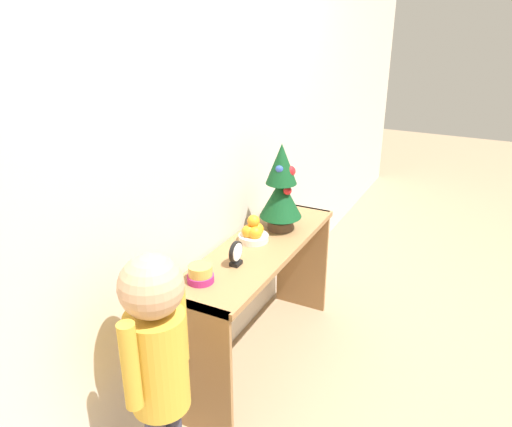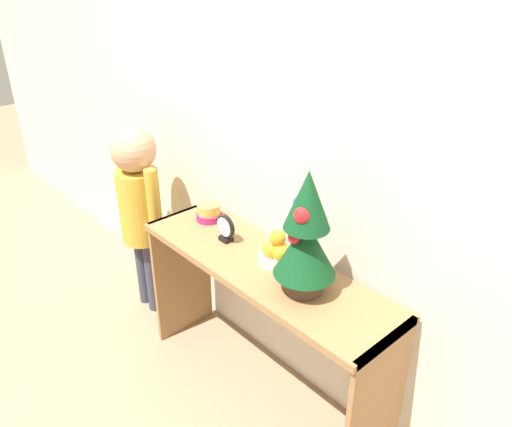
{
  "view_description": "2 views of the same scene",
  "coord_description": "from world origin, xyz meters",
  "px_view_note": "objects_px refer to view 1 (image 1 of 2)",
  "views": [
    {
      "loc": [
        -2.05,
        -0.84,
        1.82
      ],
      "look_at": [
        0.03,
        0.22,
        0.85
      ],
      "focal_mm": 35.0,
      "sensor_mm": 36.0,
      "label": 1
    },
    {
      "loc": [
        1.24,
        -0.97,
        1.8
      ],
      "look_at": [
        -0.03,
        0.18,
        0.91
      ],
      "focal_mm": 35.0,
      "sensor_mm": 36.0,
      "label": 2
    }
  ],
  "objects_px": {
    "desk_clock": "(236,254)",
    "mini_tree": "(281,188)",
    "fruit_bowl": "(254,232)",
    "singing_bowl": "(200,274)",
    "child_figure": "(157,351)"
  },
  "relations": [
    {
      "from": "desk_clock",
      "to": "child_figure",
      "type": "height_order",
      "value": "child_figure"
    },
    {
      "from": "fruit_bowl",
      "to": "desk_clock",
      "type": "height_order",
      "value": "fruit_bowl"
    },
    {
      "from": "fruit_bowl",
      "to": "singing_bowl",
      "type": "bearing_deg",
      "value": 177.78
    },
    {
      "from": "mini_tree",
      "to": "fruit_bowl",
      "type": "bearing_deg",
      "value": 163.24
    },
    {
      "from": "child_figure",
      "to": "desk_clock",
      "type": "bearing_deg",
      "value": 3.78
    },
    {
      "from": "child_figure",
      "to": "singing_bowl",
      "type": "bearing_deg",
      "value": 13.39
    },
    {
      "from": "singing_bowl",
      "to": "child_figure",
      "type": "relative_size",
      "value": 0.11
    },
    {
      "from": "fruit_bowl",
      "to": "singing_bowl",
      "type": "xyz_separation_m",
      "value": [
        -0.48,
        0.02,
        -0.01
      ]
    },
    {
      "from": "fruit_bowl",
      "to": "desk_clock",
      "type": "bearing_deg",
      "value": -170.12
    },
    {
      "from": "desk_clock",
      "to": "mini_tree",
      "type": "bearing_deg",
      "value": -1.67
    },
    {
      "from": "desk_clock",
      "to": "singing_bowl",
      "type": "bearing_deg",
      "value": 162.27
    },
    {
      "from": "mini_tree",
      "to": "child_figure",
      "type": "relative_size",
      "value": 0.45
    },
    {
      "from": "singing_bowl",
      "to": "child_figure",
      "type": "bearing_deg",
      "value": -166.61
    },
    {
      "from": "mini_tree",
      "to": "singing_bowl",
      "type": "relative_size",
      "value": 4.02
    },
    {
      "from": "fruit_bowl",
      "to": "desk_clock",
      "type": "distance_m",
      "value": 0.28
    }
  ]
}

